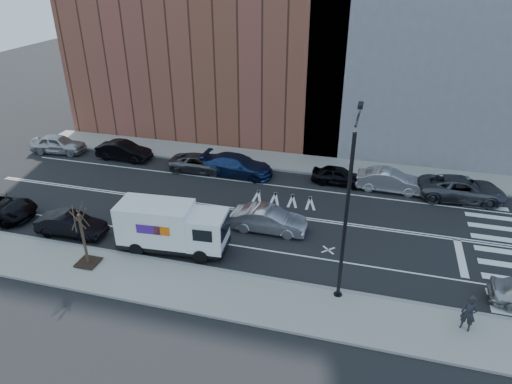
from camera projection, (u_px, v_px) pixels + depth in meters
The scene contains 21 objects.
ground at pixel (248, 211), 31.57m from camera, with size 120.00×120.00×0.00m, color black.
sidewalk_near at pixel (201, 290), 24.00m from camera, with size 44.00×3.60×0.15m, color gray.
sidewalk_far at pixel (276, 161), 39.07m from camera, with size 44.00×3.60×0.15m, color gray.
curb_near at pixel (213, 269), 25.54m from camera, with size 44.00×0.25×0.17m, color gray.
curb_far at pixel (271, 169), 37.52m from camera, with size 44.00×0.25×0.17m, color gray.
crosswalk at pixel (499, 245), 27.85m from camera, with size 3.00×14.00×0.01m, color white, non-canonical shape.
road_markings at pixel (248, 211), 31.57m from camera, with size 40.00×8.60×0.01m, color white, non-canonical shape.
bldg_brick at pixel (210, 13), 41.71m from camera, with size 26.00×10.00×22.00m, color brown.
streetlight at pixel (347, 207), 21.68m from camera, with size 0.44×4.02×9.34m.
street_tree at pixel (85, 244), 25.34m from camera, with size 1.20×1.20×3.75m.
fedex_van at pixel (171, 227), 26.76m from camera, with size 6.65×2.71×2.97m.
far_parked_a at pixel (58, 144), 40.53m from camera, with size 1.93×4.80×1.63m, color #ABABB0.
far_parked_b at pixel (124, 151), 39.18m from camera, with size 1.65×4.74×1.56m, color black.
far_parked_c at pixel (200, 163), 37.15m from camera, with size 2.27×4.92×1.37m, color #515359.
far_parked_d at pixel (237, 165), 36.37m from camera, with size 2.33×5.74×1.67m, color navy.
far_parked_e at pixel (339, 176), 34.96m from camera, with size 1.65×4.11×1.40m, color black.
far_parked_f at pixel (390, 181), 33.96m from camera, with size 1.69×4.86×1.60m, color silver.
far_parked_g at pixel (462, 189), 32.71m from camera, with size 2.74×5.95×1.65m, color #484A50.
driving_sedan at pixel (269, 220), 28.96m from camera, with size 1.68×4.81×1.59m, color #ADACB1.
near_parked_rear_a at pixel (71, 225), 28.54m from camera, with size 1.54×4.40×1.45m, color black.
pedestrian at pixel (469, 313), 20.96m from camera, with size 0.69×0.45×1.88m, color #222228.
Camera 1 is at (7.76, -26.30, 15.71)m, focal length 32.00 mm.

